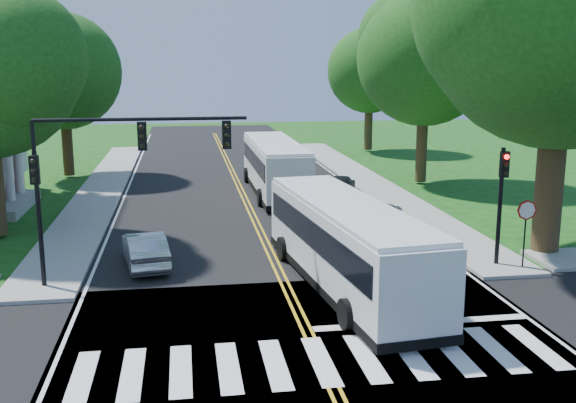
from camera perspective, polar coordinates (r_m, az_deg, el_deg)
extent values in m
plane|color=#114210|center=(18.42, 2.49, -12.70)|extent=(140.00, 140.00, 0.00)
cube|color=black|center=(35.42, -3.24, -0.69)|extent=(14.00, 96.00, 0.01)
cube|color=black|center=(18.41, 2.49, -12.69)|extent=(60.00, 12.00, 0.01)
cube|color=gold|center=(39.32, -3.82, 0.57)|extent=(0.36, 70.00, 0.01)
cube|color=silver|center=(39.32, -13.74, 0.25)|extent=(0.12, 70.00, 0.01)
cube|color=silver|center=(40.47, 5.81, 0.85)|extent=(0.12, 70.00, 0.01)
cube|color=silver|center=(17.96, 2.81, -13.31)|extent=(12.60, 3.00, 0.01)
cube|color=silver|center=(20.73, 11.27, -10.01)|extent=(6.60, 0.40, 0.01)
cube|color=gray|center=(42.40, -15.44, 1.07)|extent=(2.60, 40.00, 0.15)
cube|color=gray|center=(43.69, 6.73, 1.72)|extent=(2.60, 40.00, 0.15)
cylinder|color=#372816|center=(28.68, 21.30, 1.98)|extent=(1.10, 1.10, 6.00)
sphere|color=#28651D|center=(28.41, 22.30, 15.02)|extent=(10.80, 10.80, 10.80)
cylinder|color=#372816|center=(47.35, -18.18, 4.77)|extent=(0.70, 0.70, 4.40)
sphere|color=#28651D|center=(47.06, -18.55, 10.42)|extent=(7.60, 7.60, 7.60)
cylinder|color=#372816|center=(43.36, 11.26, 4.94)|extent=(0.70, 0.70, 5.00)
sphere|color=#28651D|center=(43.07, 11.54, 11.86)|extent=(8.40, 8.40, 8.40)
cylinder|color=#372816|center=(58.85, 6.83, 6.52)|extent=(0.70, 0.70, 4.40)
sphere|color=#28651D|center=(58.62, 6.94, 10.95)|extent=(7.20, 7.20, 7.20)
cube|color=silver|center=(37.67, -22.87, 5.93)|extent=(1.40, 6.00, 0.45)
cube|color=gray|center=(38.25, -22.38, -0.26)|extent=(1.80, 6.00, 0.50)
cylinder|color=silver|center=(37.94, -22.59, 2.47)|extent=(0.50, 0.50, 4.20)
cylinder|color=silver|center=(40.05, -21.87, 2.98)|extent=(0.50, 0.50, 4.20)
cylinder|color=black|center=(24.00, -20.31, -1.44)|extent=(0.16, 0.16, 4.60)
cube|color=black|center=(23.54, -20.67, 2.51)|extent=(0.30, 0.22, 0.95)
sphere|color=black|center=(23.36, -20.79, 3.18)|extent=(0.18, 0.18, 0.18)
cylinder|color=black|center=(23.04, -12.28, 6.83)|extent=(7.00, 0.12, 0.12)
cube|color=black|center=(22.94, -12.25, 5.43)|extent=(0.30, 0.22, 0.95)
cube|color=black|center=(22.95, -5.22, 5.65)|extent=(0.30, 0.22, 0.95)
cylinder|color=black|center=(26.21, 17.49, -0.40)|extent=(0.16, 0.16, 4.40)
cube|color=black|center=(25.80, 17.85, 3.00)|extent=(0.30, 0.22, 0.95)
sphere|color=#FF0A05|center=(25.64, 18.04, 3.62)|extent=(0.18, 0.18, 0.18)
cylinder|color=black|center=(26.39, 19.38, -2.90)|extent=(0.06, 0.06, 2.20)
cylinder|color=#A50A07|center=(26.13, 19.57, -0.69)|extent=(0.76, 0.04, 0.76)
cube|color=silver|center=(22.97, 5.00, -3.74)|extent=(3.69, 11.57, 2.65)
cube|color=black|center=(22.85, 5.02, -2.57)|extent=(3.67, 10.78, 0.91)
cube|color=black|center=(28.19, 1.01, -0.08)|extent=(2.35, 0.36, 1.54)
cube|color=orange|center=(28.02, 1.01, 1.65)|extent=(1.64, 0.28, 0.31)
cube|color=black|center=(23.31, 4.95, -6.52)|extent=(3.75, 11.67, 0.29)
cube|color=silver|center=(22.64, 5.07, -0.38)|extent=(3.60, 11.22, 0.21)
cylinder|color=black|center=(27.06, 4.72, -3.61)|extent=(0.41, 0.95, 0.92)
cylinder|color=black|center=(26.34, -0.42, -4.00)|extent=(0.41, 0.95, 0.92)
cylinder|color=black|center=(20.74, 11.58, -8.65)|extent=(0.41, 0.95, 0.92)
cylinder|color=black|center=(19.79, 5.00, -9.46)|extent=(0.41, 0.95, 0.92)
cube|color=silver|center=(39.61, -1.11, 2.92)|extent=(2.58, 11.68, 2.72)
cube|color=black|center=(39.54, -1.12, 3.63)|extent=(2.64, 10.86, 0.94)
cube|color=black|center=(45.34, -2.16, 4.48)|extent=(2.42, 0.11, 1.58)
cube|color=orange|center=(45.23, -2.17, 5.59)|extent=(1.68, 0.11, 0.32)
cube|color=black|center=(39.81, -1.11, 1.21)|extent=(2.63, 11.78, 0.30)
cube|color=silver|center=(39.42, -1.12, 4.95)|extent=(2.53, 11.33, 0.22)
cylinder|color=black|center=(43.73, -0.15, 2.36)|extent=(0.32, 0.95, 0.95)
cylinder|color=black|center=(43.41, -3.51, 2.26)|extent=(0.32, 0.95, 0.95)
cylinder|color=black|center=(36.54, 1.67, 0.48)|extent=(0.32, 0.95, 0.95)
cylinder|color=black|center=(36.16, -2.33, 0.36)|extent=(0.32, 0.95, 0.95)
imported|color=#B6B9BE|center=(26.03, -12.01, -3.98)|extent=(2.06, 4.22, 1.33)
imported|color=#B2B5BA|center=(30.61, 7.67, -1.39)|extent=(3.45, 5.48, 1.41)
imported|color=black|center=(39.28, 4.49, 1.39)|extent=(2.64, 4.21, 1.14)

